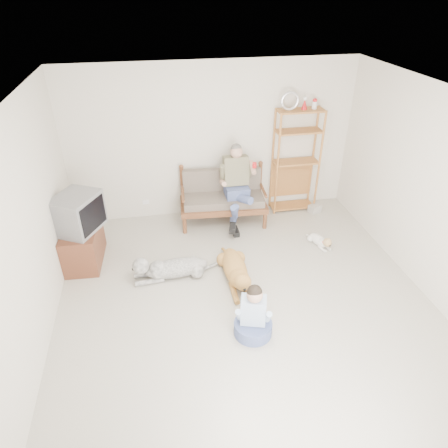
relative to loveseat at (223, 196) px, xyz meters
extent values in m
plane|color=beige|center=(-0.10, -2.35, -0.49)|extent=(5.50, 5.50, 0.00)
plane|color=white|center=(-0.10, -2.35, 2.21)|extent=(5.50, 5.50, 0.00)
plane|color=beige|center=(-0.10, 0.40, 0.86)|extent=(5.00, 0.00, 5.00)
plane|color=beige|center=(-2.60, -2.35, 0.86)|extent=(0.00, 5.50, 5.50)
plane|color=beige|center=(2.40, -2.35, 0.86)|extent=(0.00, 5.50, 5.50)
cube|color=brown|center=(0.00, -0.07, -0.14)|extent=(1.55, 0.82, 0.10)
cube|color=#6D5D53|center=(0.00, -0.07, -0.02)|extent=(1.42, 0.71, 0.13)
cube|color=#6D5D53|center=(0.00, 0.17, 0.21)|extent=(1.39, 0.23, 0.45)
cylinder|color=brown|center=(0.00, 0.23, 0.41)|extent=(1.40, 0.16, 0.05)
cylinder|color=brown|center=(-0.70, -0.37, -0.34)|extent=(0.07, 0.07, 0.30)
cylinder|color=brown|center=(-0.70, 0.23, -0.01)|extent=(0.07, 0.07, 0.95)
cylinder|color=brown|center=(0.70, -0.37, -0.34)|extent=(0.07, 0.07, 0.30)
cylinder|color=brown|center=(0.70, 0.23, -0.01)|extent=(0.07, 0.07, 0.95)
cube|color=#505E93|center=(0.23, -0.12, 0.14)|extent=(0.40, 0.38, 0.20)
cube|color=#7E7658|center=(0.23, -0.02, 0.48)|extent=(0.41, 0.28, 0.52)
sphere|color=tan|center=(0.23, -0.05, 0.83)|extent=(0.21, 0.21, 0.21)
sphere|color=#5F5A54|center=(0.23, -0.03, 0.87)|extent=(0.19, 0.19, 0.19)
cylinder|color=red|center=(0.50, -0.23, 0.65)|extent=(0.07, 0.07, 0.09)
cube|color=#BC793B|center=(1.38, 0.20, 1.39)|extent=(0.80, 0.33, 0.03)
torus|color=silver|center=(1.17, 0.20, 1.55)|extent=(0.32, 0.05, 0.32)
cone|color=red|center=(1.43, 0.20, 1.48)|extent=(0.11, 0.11, 0.17)
cylinder|color=#BC793B|center=(0.99, 0.04, 0.46)|extent=(0.04, 0.04, 1.89)
cylinder|color=#BC793B|center=(0.99, 0.35, 0.46)|extent=(0.04, 0.04, 1.89)
cylinder|color=#BC793B|center=(1.77, 0.04, 0.46)|extent=(0.04, 0.04, 1.89)
cylinder|color=#BC793B|center=(1.77, 0.35, 0.46)|extent=(0.04, 0.04, 1.89)
cube|color=beige|center=(1.76, -0.04, -0.42)|extent=(0.26, 0.22, 0.14)
cube|color=brown|center=(-2.32, -0.82, -0.19)|extent=(0.55, 0.93, 0.60)
cube|color=brown|center=(-2.56, -1.04, -0.19)|extent=(0.04, 0.40, 0.50)
cube|color=brown|center=(-2.56, -0.60, -0.19)|extent=(0.04, 0.40, 0.50)
cube|color=slate|center=(-2.30, -0.85, 0.39)|extent=(0.78, 0.83, 0.55)
cube|color=black|center=(-2.07, -0.97, 0.39)|extent=(0.28, 0.50, 0.44)
cube|color=white|center=(-1.35, 0.38, -0.19)|extent=(0.12, 0.02, 0.08)
ellipsoid|color=#A76C3A|center=(-0.12, -1.62, -0.34)|extent=(0.33, 0.93, 0.29)
sphere|color=#A76C3A|center=(-0.12, -1.90, -0.32)|extent=(0.29, 0.29, 0.29)
sphere|color=#A76C3A|center=(-0.12, -2.13, -0.19)|extent=(0.23, 0.23, 0.23)
ellipsoid|color=#A76C3A|center=(-0.12, -2.23, -0.22)|extent=(0.10, 0.16, 0.09)
cylinder|color=#A76C3A|center=(-0.12, -1.15, -0.43)|extent=(0.17, 0.36, 0.05)
ellipsoid|color=#A76C3A|center=(-0.20, -2.11, -0.19)|extent=(0.05, 0.07, 0.11)
ellipsoid|color=#A76C3A|center=(-0.04, -2.10, -0.19)|extent=(0.05, 0.07, 0.11)
ellipsoid|color=silver|center=(-0.96, -1.45, -0.35)|extent=(0.95, 0.38, 0.28)
sphere|color=silver|center=(-1.24, -1.47, -0.33)|extent=(0.28, 0.28, 0.28)
sphere|color=silver|center=(-1.47, -1.49, -0.21)|extent=(0.24, 0.24, 0.24)
ellipsoid|color=silver|center=(-1.57, -1.50, -0.23)|extent=(0.18, 0.12, 0.09)
cylinder|color=silver|center=(-0.50, -1.42, -0.43)|extent=(0.36, 0.19, 0.04)
ellipsoid|color=silver|center=(-1.45, -1.40, -0.21)|extent=(0.08, 0.06, 0.12)
ellipsoid|color=silver|center=(-1.44, -1.57, -0.21)|extent=(0.08, 0.06, 0.12)
ellipsoid|color=silver|center=(1.41, -1.06, -0.41)|extent=(0.28, 0.43, 0.15)
sphere|color=silver|center=(1.44, -1.18, -0.40)|extent=(0.15, 0.15, 0.15)
sphere|color=tan|center=(1.47, -1.27, -0.33)|extent=(0.14, 0.14, 0.14)
ellipsoid|color=tan|center=(1.49, -1.33, -0.35)|extent=(0.09, 0.11, 0.05)
cylinder|color=silver|center=(1.36, -0.87, -0.45)|extent=(0.11, 0.14, 0.02)
cone|color=tan|center=(1.42, -1.27, -0.29)|extent=(0.04, 0.04, 0.05)
cone|color=tan|center=(1.52, -1.24, -0.29)|extent=(0.04, 0.04, 0.05)
torus|color=red|center=(1.47, -1.25, -0.34)|extent=(0.13, 0.13, 0.02)
cylinder|color=#505E93|center=(-0.14, -2.76, -0.40)|extent=(0.47, 0.47, 0.17)
cube|color=#ACBFCF|center=(-0.14, -2.74, -0.12)|extent=(0.34, 0.27, 0.37)
sphere|color=tan|center=(-0.14, -2.76, 0.14)|extent=(0.19, 0.19, 0.19)
sphere|color=black|center=(-0.14, -2.75, 0.17)|extent=(0.18, 0.18, 0.18)
camera|label=1|loc=(-1.15, -6.15, 3.29)|focal=32.00mm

